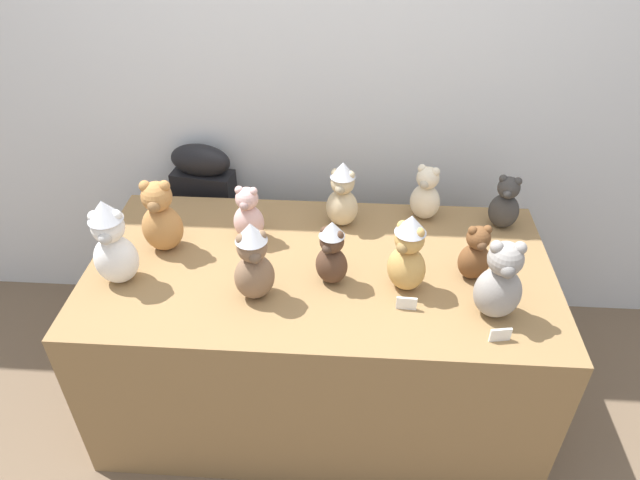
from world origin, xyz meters
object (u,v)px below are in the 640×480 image
(display_table, at_px, (320,335))
(teddy_bear_honey, at_px, (408,254))
(teddy_bear_caramel, at_px, (161,218))
(teddy_bear_blush, at_px, (248,215))
(teddy_bear_chestnut, at_px, (475,254))
(teddy_bear_mocha, at_px, (253,262))
(teddy_bear_sand, at_px, (342,195))
(teddy_bear_cocoa, at_px, (332,253))
(teddy_bear_cream, at_px, (426,194))
(instrument_case, at_px, (210,230))
(teddy_bear_snow, at_px, (112,243))
(teddy_bear_charcoal, at_px, (505,204))
(teddy_bear_ash, at_px, (500,282))

(display_table, bearing_deg, teddy_bear_honey, -17.93)
(display_table, height_order, teddy_bear_caramel, teddy_bear_caramel)
(display_table, distance_m, teddy_bear_blush, 0.58)
(teddy_bear_chestnut, bearing_deg, teddy_bear_honey, -173.45)
(teddy_bear_mocha, xyz_separation_m, teddy_bear_sand, (0.28, 0.46, -0.01))
(teddy_bear_cocoa, distance_m, teddy_bear_cream, 0.57)
(teddy_bear_sand, bearing_deg, teddy_bear_caramel, -150.71)
(teddy_bear_caramel, xyz_separation_m, teddy_bear_honey, (0.92, -0.17, 0.01))
(teddy_bear_mocha, relative_size, teddy_bear_honey, 1.00)
(teddy_bear_cream, bearing_deg, display_table, -115.37)
(instrument_case, bearing_deg, teddy_bear_blush, -47.04)
(teddy_bear_blush, height_order, teddy_bear_sand, teddy_bear_sand)
(teddy_bear_honey, relative_size, teddy_bear_sand, 1.07)
(teddy_bear_snow, xyz_separation_m, teddy_bear_sand, (0.79, 0.41, -0.03))
(teddy_bear_charcoal, bearing_deg, teddy_bear_cream, -170.28)
(teddy_bear_blush, bearing_deg, teddy_bear_cream, 20.96)
(teddy_bear_blush, bearing_deg, teddy_bear_honey, -17.65)
(teddy_bear_cocoa, relative_size, teddy_bear_sand, 0.90)
(teddy_bear_chestnut, relative_size, teddy_bear_cream, 0.93)
(teddy_bear_cocoa, bearing_deg, teddy_bear_charcoal, 53.46)
(teddy_bear_snow, bearing_deg, teddy_bear_mocha, -13.75)
(teddy_bear_mocha, height_order, teddy_bear_cream, teddy_bear_mocha)
(teddy_bear_blush, height_order, teddy_bear_charcoal, teddy_bear_blush)
(teddy_bear_honey, bearing_deg, teddy_bear_charcoal, 78.68)
(teddy_bear_snow, bearing_deg, teddy_bear_caramel, 53.43)
(teddy_bear_mocha, height_order, teddy_bear_charcoal, teddy_bear_mocha)
(teddy_bear_chestnut, xyz_separation_m, teddy_bear_sand, (-0.49, 0.31, 0.04))
(teddy_bear_cocoa, xyz_separation_m, teddy_bear_ash, (0.56, -0.13, 0.01))
(display_table, xyz_separation_m, teddy_bear_chestnut, (0.56, -0.03, 0.48))
(display_table, distance_m, teddy_bear_sand, 0.59)
(instrument_case, xyz_separation_m, teddy_bear_blush, (0.29, -0.41, 0.38))
(display_table, height_order, teddy_bear_mocha, teddy_bear_mocha)
(teddy_bear_chestnut, height_order, teddy_bear_sand, teddy_bear_sand)
(teddy_bear_chestnut, xyz_separation_m, teddy_bear_caramel, (-1.16, 0.10, 0.04))
(teddy_bear_cocoa, xyz_separation_m, teddy_bear_caramel, (-0.65, 0.16, 0.01))
(instrument_case, distance_m, teddy_bear_snow, 0.84)
(teddy_bear_blush, height_order, teddy_bear_ash, teddy_bear_ash)
(teddy_bear_caramel, distance_m, teddy_bear_sand, 0.71)
(teddy_bear_mocha, relative_size, teddy_bear_charcoal, 1.32)
(teddy_bear_chestnut, bearing_deg, teddy_bear_charcoal, 53.44)
(teddy_bear_cocoa, distance_m, teddy_bear_charcoal, 0.78)
(teddy_bear_chestnut, xyz_separation_m, teddy_bear_cocoa, (-0.51, -0.06, 0.02))
(display_table, relative_size, teddy_bear_ash, 5.73)
(teddy_bear_sand, bearing_deg, teddy_bear_charcoal, 14.55)
(teddy_bear_cocoa, relative_size, teddy_bear_mocha, 0.84)
(teddy_bear_cocoa, height_order, teddy_bear_cream, teddy_bear_cocoa)
(teddy_bear_chestnut, xyz_separation_m, teddy_bear_charcoal, (0.17, 0.33, 0.00))
(teddy_bear_blush, height_order, teddy_bear_snow, teddy_bear_snow)
(teddy_bear_ash, relative_size, teddy_bear_sand, 1.06)
(instrument_case, relative_size, teddy_bear_charcoal, 3.97)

